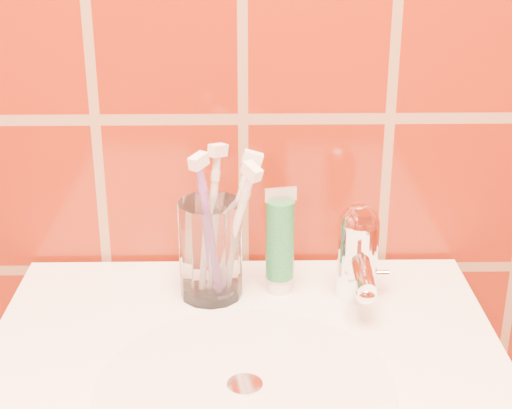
{
  "coord_description": "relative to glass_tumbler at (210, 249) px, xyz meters",
  "views": [
    {
      "loc": [
        0.0,
        0.26,
        1.32
      ],
      "look_at": [
        0.01,
        1.08,
        0.98
      ],
      "focal_mm": 55.0,
      "sensor_mm": 36.0,
      "label": 1
    }
  ],
  "objects": [
    {
      "name": "faucet",
      "position": [
        0.17,
        -0.01,
        0.0
      ],
      "size": [
        0.05,
        0.11,
        0.12
      ],
      "color": "white",
      "rests_on": "pedestal_sink"
    },
    {
      "name": "toothbrush_2",
      "position": [
        0.03,
        -0.02,
        0.03
      ],
      "size": [
        0.14,
        0.15,
        0.2
      ],
      "primitive_type": null,
      "rotation": [
        0.36,
        0.0,
        0.69
      ],
      "color": "silver",
      "rests_on": "glass_tumbler"
    },
    {
      "name": "toothpaste_tube",
      "position": [
        0.08,
        0.01,
        0.0
      ],
      "size": [
        0.04,
        0.03,
        0.14
      ],
      "rotation": [
        0.0,
        0.0,
        0.22
      ],
      "color": "white",
      "rests_on": "pedestal_sink"
    },
    {
      "name": "toothbrush_1",
      "position": [
        0.0,
        0.02,
        0.03
      ],
      "size": [
        0.08,
        0.08,
        0.19
      ],
      "primitive_type": null,
      "rotation": [
        0.15,
        0.0,
        2.4
      ],
      "color": "silver",
      "rests_on": "glass_tumbler"
    },
    {
      "name": "glass_tumbler",
      "position": [
        0.0,
        0.0,
        0.0
      ],
      "size": [
        0.09,
        0.09,
        0.12
      ],
      "primitive_type": "cylinder",
      "rotation": [
        0.0,
        0.0,
        0.17
      ],
      "color": "white",
      "rests_on": "pedestal_sink"
    },
    {
      "name": "toothbrush_3",
      "position": [
        0.03,
        0.01,
        0.03
      ],
      "size": [
        0.08,
        0.07,
        0.18
      ],
      "primitive_type": null,
      "rotation": [
        0.3,
        0.0,
        1.57
      ],
      "color": "silver",
      "rests_on": "glass_tumbler"
    },
    {
      "name": "toothbrush_0",
      "position": [
        -0.0,
        -0.02,
        0.03
      ],
      "size": [
        0.08,
        0.09,
        0.2
      ],
      "primitive_type": null,
      "rotation": [
        0.17,
        0.0,
        -0.63
      ],
      "color": "#8B4DA5",
      "rests_on": "glass_tumbler"
    }
  ]
}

